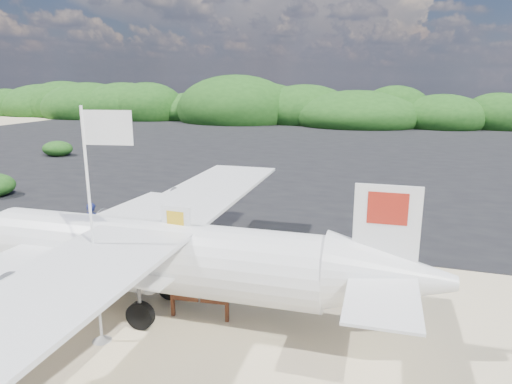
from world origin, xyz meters
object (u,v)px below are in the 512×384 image
at_px(crew_a, 93,227).
at_px(aircraft_small, 212,143).
at_px(flagpole, 102,340).
at_px(crew_b, 172,212).
at_px(crew_c, 142,244).
at_px(signboard, 200,318).
at_px(baggage_cart, 147,264).

distance_m(crew_a, aircraft_small, 29.54).
height_order(flagpole, aircraft_small, flagpole).
height_order(crew_a, crew_b, crew_b).
bearing_deg(crew_b, crew_c, 79.54).
height_order(crew_b, crew_c, crew_b).
bearing_deg(crew_a, aircraft_small, -64.34).
bearing_deg(crew_b, signboard, 101.44).
distance_m(baggage_cart, signboard, 4.35).
xyz_separation_m(flagpole, crew_c, (-1.30, 4.05, 0.92)).
relative_size(baggage_cart, flagpole, 0.55).
xyz_separation_m(baggage_cart, crew_c, (0.17, -0.48, 0.92)).
bearing_deg(baggage_cart, crew_c, -53.79).
relative_size(crew_b, crew_c, 1.04).
height_order(crew_b, aircraft_small, crew_b).
bearing_deg(signboard, crew_c, 137.49).
bearing_deg(crew_c, crew_b, -65.80).
xyz_separation_m(crew_a, crew_b, (1.97, 2.41, 0.05)).
xyz_separation_m(flagpole, signboard, (1.84, 1.71, 0.00)).
distance_m(signboard, crew_c, 4.03).
bearing_deg(aircraft_small, crew_b, 112.56).
distance_m(baggage_cart, crew_b, 3.18).
bearing_deg(baggage_cart, flagpole, -55.53).
xyz_separation_m(baggage_cart, signboard, (3.31, -2.82, 0.00)).
bearing_deg(crew_a, baggage_cart, 178.37).
height_order(signboard, crew_c, crew_c).
height_order(signboard, aircraft_small, aircraft_small).
relative_size(crew_a, crew_b, 0.95).
relative_size(baggage_cart, crew_b, 1.61).
relative_size(signboard, crew_a, 0.93).
xyz_separation_m(baggage_cart, flagpole, (1.47, -4.53, 0.00)).
distance_m(crew_a, crew_c, 2.89).
bearing_deg(flagpole, crew_a, 128.09).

